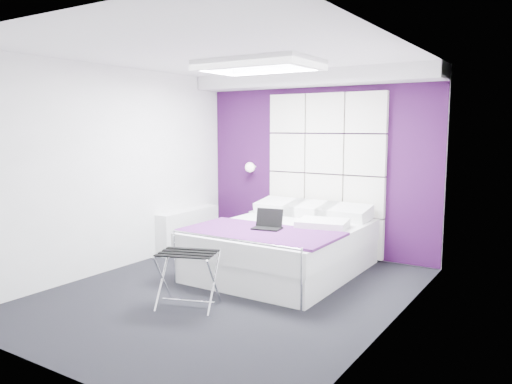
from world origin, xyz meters
TOP-DOWN VIEW (x-y plane):
  - floor at (0.00, 0.00)m, footprint 4.40×4.40m
  - ceiling at (0.00, 0.00)m, footprint 4.40×4.40m
  - wall_back at (0.00, 2.20)m, footprint 3.60×0.00m
  - wall_left at (-1.80, 0.00)m, footprint 0.00×4.40m
  - wall_right at (1.80, 0.00)m, footprint 0.00×4.40m
  - accent_wall at (0.00, 2.19)m, footprint 3.58×0.02m
  - soffit at (0.00, 1.95)m, footprint 3.58×0.50m
  - headboard at (0.15, 2.14)m, footprint 1.80×0.08m
  - skylight at (0.00, 0.60)m, footprint 1.36×0.86m
  - wall_lamp at (-1.05, 2.06)m, footprint 0.15×0.15m
  - radiator at (-1.69, 1.30)m, footprint 0.22×1.20m
  - bed at (0.11, 1.04)m, footprint 1.83×2.22m
  - nightstand at (-0.74, 2.02)m, footprint 0.44×0.34m
  - luggage_rack at (-0.10, -0.59)m, footprint 0.58×0.43m
  - laptop at (0.12, 0.64)m, footprint 0.33×0.24m

SIDE VIEW (x-z plane):
  - floor at x=0.00m, z-range 0.00..0.00m
  - luggage_rack at x=-0.10m, z-range 0.00..0.57m
  - radiator at x=-1.69m, z-range 0.00..0.60m
  - bed at x=0.11m, z-range -0.06..0.72m
  - nightstand at x=-0.74m, z-range 0.52..0.56m
  - laptop at x=0.12m, z-range 0.57..0.80m
  - headboard at x=0.15m, z-range 0.02..2.32m
  - wall_lamp at x=-1.05m, z-range 1.15..1.29m
  - wall_left at x=-1.80m, z-range -0.90..3.50m
  - wall_right at x=1.80m, z-range -0.90..3.50m
  - accent_wall at x=0.00m, z-range 0.01..2.59m
  - wall_back at x=0.00m, z-range -0.50..3.10m
  - soffit at x=0.00m, z-range 2.40..2.60m
  - skylight at x=0.00m, z-range 2.49..2.61m
  - ceiling at x=0.00m, z-range 2.60..2.60m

